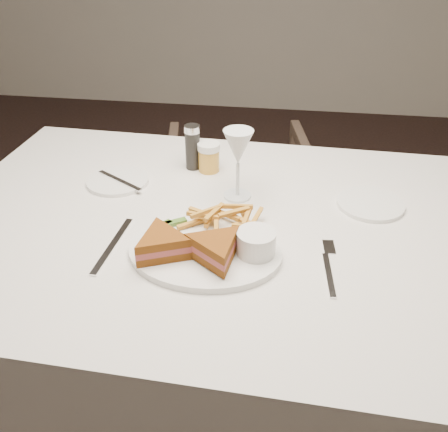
% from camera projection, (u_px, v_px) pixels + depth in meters
% --- Properties ---
extents(ground, '(5.00, 5.00, 0.00)m').
position_uv_depth(ground, '(143.00, 348.00, 1.81)').
color(ground, black).
rests_on(ground, ground).
extents(table, '(1.40, 0.96, 0.75)m').
position_uv_depth(table, '(227.00, 339.00, 1.34)').
color(table, silver).
rests_on(table, ground).
extents(chair_far, '(0.68, 0.65, 0.60)m').
position_uv_depth(chair_far, '(239.00, 196.00, 2.13)').
color(chair_far, '#47362B').
rests_on(chair_far, ground).
extents(table_setting, '(0.80, 0.60, 0.18)m').
position_uv_depth(table_setting, '(216.00, 216.00, 1.10)').
color(table_setting, white).
rests_on(table_setting, table).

